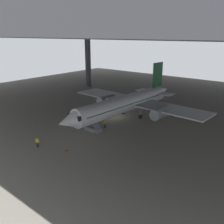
{
  "coord_description": "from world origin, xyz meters",
  "views": [
    {
      "loc": [
        29.31,
        -38.14,
        16.57
      ],
      "look_at": [
        1.52,
        -3.71,
        2.4
      ],
      "focal_mm": 39.37,
      "sensor_mm": 36.0,
      "label": 1
    }
  ],
  "objects": [
    {
      "name": "boarding_stairs",
      "position": [
        0.74,
        -8.53,
        0.71
      ],
      "size": [
        4.05,
        1.7,
        4.44
      ],
      "color": "slate",
      "rests_on": "ground_plane"
    },
    {
      "name": "crew_worker_near_nose",
      "position": [
        -0.91,
        -18.77,
        0.91
      ],
      "size": [
        0.38,
        0.48,
        1.6
      ],
      "color": "#232838",
      "rests_on": "ground_plane"
    },
    {
      "name": "hangar_structure",
      "position": [
        -0.1,
        13.75,
        17.07
      ],
      "size": [
        121.0,
        99.0,
        17.71
      ],
      "color": "#4C4F54",
      "rests_on": "ground_plane"
    },
    {
      "name": "airplane_main",
      "position": [
        1.76,
        0.53,
        3.25
      ],
      "size": [
        31.55,
        32.68,
        10.4
      ],
      "color": "white",
      "rests_on": "ground_plane"
    },
    {
      "name": "crew_worker_by_stairs",
      "position": [
        1.81,
        -6.16,
        0.89
      ],
      "size": [
        0.54,
        0.3,
        1.57
      ],
      "color": "#232838",
      "rests_on": "ground_plane"
    },
    {
      "name": "traffic_cone_orange",
      "position": [
        3.32,
        -16.79,
        0.29
      ],
      "size": [
        0.36,
        0.36,
        0.6
      ],
      "color": "black",
      "rests_on": "ground_plane"
    },
    {
      "name": "ground_plane",
      "position": [
        0.0,
        0.0,
        0.0
      ],
      "size": [
        110.0,
        110.0,
        0.0
      ],
      "primitive_type": "plane",
      "color": "gray"
    }
  ]
}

